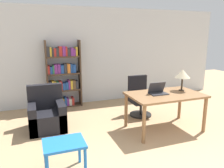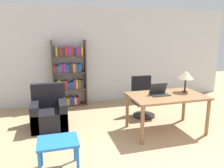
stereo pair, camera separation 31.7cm
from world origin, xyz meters
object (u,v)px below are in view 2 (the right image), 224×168
object	(u,v)px
table_lamp	(186,75)
armchair	(49,113)
bookshelf	(68,76)
office_chair	(143,99)
desk	(167,100)
laptop	(159,92)
side_table_blue	(58,146)

from	to	relation	value
table_lamp	armchair	distance (m)	3.02
armchair	bookshelf	world-z (taller)	bookshelf
table_lamp	office_chair	size ratio (longest dim) A/B	0.47
table_lamp	office_chair	distance (m)	1.23
desk	laptop	bearing A→B (deg)	159.24
desk	office_chair	world-z (taller)	office_chair
table_lamp	armchair	bearing A→B (deg)	164.34
laptop	side_table_blue	bearing A→B (deg)	-157.24
side_table_blue	armchair	xyz separation A→B (m)	(-0.12, 1.70, -0.11)
bookshelf	desk	bearing A→B (deg)	-51.85
table_lamp	side_table_blue	world-z (taller)	table_lamp
desk	table_lamp	xyz separation A→B (m)	(0.49, 0.12, 0.46)
office_chair	bookshelf	xyz separation A→B (m)	(-1.67, 1.28, 0.43)
laptop	armchair	size ratio (longest dim) A/B	0.41
desk	laptop	xyz separation A→B (m)	(-0.14, 0.05, 0.15)
laptop	side_table_blue	xyz separation A→B (m)	(-2.03, -0.85, -0.42)
office_chair	armchair	distance (m)	2.22
desk	armchair	xyz separation A→B (m)	(-2.30, 0.90, -0.38)
side_table_blue	bookshelf	bearing A→B (deg)	82.11
table_lamp	bookshelf	bearing A→B (deg)	136.67
laptop	table_lamp	size ratio (longest dim) A/B	0.81
side_table_blue	bookshelf	distance (m)	3.10
desk	laptop	size ratio (longest dim) A/B	4.11
laptop	office_chair	distance (m)	0.99
bookshelf	armchair	bearing A→B (deg)	-112.07
desk	bookshelf	size ratio (longest dim) A/B	0.83
desk	side_table_blue	world-z (taller)	desk
desk	armchair	bearing A→B (deg)	158.63
side_table_blue	bookshelf	world-z (taller)	bookshelf
office_chair	side_table_blue	world-z (taller)	office_chair
table_lamp	office_chair	xyz separation A→B (m)	(-0.57, 0.84, -0.71)
laptop	office_chair	size ratio (longest dim) A/B	0.38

